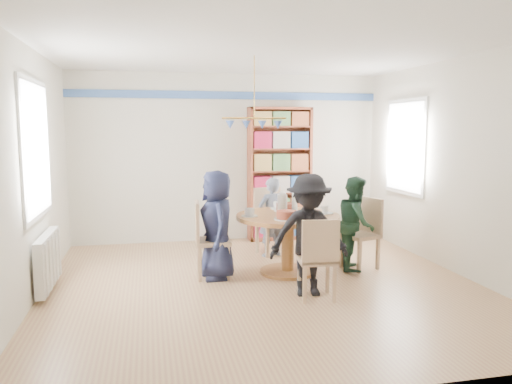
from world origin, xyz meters
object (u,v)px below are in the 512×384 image
object	(u,v)px
chair_left	(206,236)
person_near	(309,235)
radiator	(48,261)
person_right	(356,223)
dining_table	(288,230)
person_far	(271,217)
chair_far	(270,217)
bookshelf	(280,175)
chair_near	(318,255)
chair_right	(364,230)
person_left	(217,225)

from	to	relation	value
chair_left	person_near	bearing A→B (deg)	-40.88
radiator	person_near	distance (m)	2.94
person_right	person_near	xyz separation A→B (m)	(-0.92, -0.85, 0.06)
radiator	person_near	size ratio (longest dim) A/B	0.75
dining_table	chair_left	world-z (taller)	chair_left
person_far	chair_far	bearing A→B (deg)	-119.95
chair_far	bookshelf	bearing A→B (deg)	67.24
chair_near	chair_left	bearing A→B (deg)	134.65
person_right	person_far	distance (m)	1.26
chair_right	person_far	world-z (taller)	person_far
radiator	person_far	distance (m)	3.00
dining_table	chair_right	xyz separation A→B (m)	(1.05, 0.03, -0.05)
person_right	chair_left	bearing A→B (deg)	108.64
chair_left	bookshelf	size ratio (longest dim) A/B	0.44
chair_left	person_left	world-z (taller)	person_left
person_far	dining_table	bearing A→B (deg)	70.72
chair_left	person_far	xyz separation A→B (m)	(1.02, 0.84, 0.05)
dining_table	person_far	bearing A→B (deg)	90.04
chair_left	person_near	size ratio (longest dim) A/B	0.71
chair_far	person_far	bearing A→B (deg)	-100.64
dining_table	person_left	bearing A→B (deg)	-178.47
bookshelf	person_left	bearing A→B (deg)	-123.67
person_near	chair_near	bearing A→B (deg)	-72.30
dining_table	chair_right	bearing A→B (deg)	1.76
person_left	person_right	size ratio (longest dim) A/B	1.09
radiator	person_right	distance (m)	3.75
chair_far	dining_table	bearing A→B (deg)	-91.79
chair_near	person_far	world-z (taller)	person_far
person_right	bookshelf	distance (m)	2.05
person_near	person_left	bearing A→B (deg)	142.18
person_left	person_far	bearing A→B (deg)	130.08
chair_near	bookshelf	size ratio (longest dim) A/B	0.41
chair_near	person_near	bearing A→B (deg)	102.78
person_near	person_far	bearing A→B (deg)	94.78
chair_left	person_left	size ratio (longest dim) A/B	0.71
chair_far	chair_near	world-z (taller)	chair_far
chair_right	chair_far	xyz separation A→B (m)	(-1.02, 1.01, 0.02)
chair_left	bookshelf	distance (m)	2.44
bookshelf	person_near	bearing A→B (deg)	-98.37
chair_left	chair_near	bearing A→B (deg)	-45.35
chair_near	person_left	distance (m)	1.40
person_far	bookshelf	distance (m)	1.24
chair_near	bookshelf	bearing A→B (deg)	83.00
chair_left	person_right	world-z (taller)	person_right
person_far	bookshelf	bearing A→B (deg)	-130.17
chair_right	bookshelf	xyz separation A→B (m)	(-0.65, 1.90, 0.56)
radiator	chair_near	distance (m)	3.02
chair_near	person_right	size ratio (longest dim) A/B	0.73
person_right	person_near	world-z (taller)	person_near
dining_table	person_right	distance (m)	0.91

